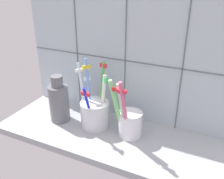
# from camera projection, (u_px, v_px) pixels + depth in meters

# --- Properties ---
(counter_slab) EXTENTS (0.64, 0.22, 0.02)m
(counter_slab) POSITION_uv_depth(u_px,v_px,m) (109.00, 137.00, 0.70)
(counter_slab) COLOR #9EA3A8
(counter_slab) RESTS_ON ground
(tile_wall_back) EXTENTS (0.64, 0.02, 0.45)m
(tile_wall_back) POSITION_uv_depth(u_px,v_px,m) (127.00, 52.00, 0.71)
(tile_wall_back) COLOR #B2C1CC
(tile_wall_back) RESTS_ON ground
(toothbrush_cup_left) EXTENTS (0.10, 0.11, 0.19)m
(toothbrush_cup_left) POSITION_uv_depth(u_px,v_px,m) (95.00, 111.00, 0.72)
(toothbrush_cup_left) COLOR silver
(toothbrush_cup_left) RESTS_ON counter_slab
(toothbrush_cup_right) EXTENTS (0.08, 0.10, 0.18)m
(toothbrush_cup_right) POSITION_uv_depth(u_px,v_px,m) (129.00, 122.00, 0.67)
(toothbrush_cup_right) COLOR white
(toothbrush_cup_right) RESTS_ON counter_slab
(ceramic_vase) EXTENTS (0.06, 0.06, 0.14)m
(ceramic_vase) POSITION_uv_depth(u_px,v_px,m) (59.00, 101.00, 0.74)
(ceramic_vase) COLOR slate
(ceramic_vase) RESTS_ON counter_slab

